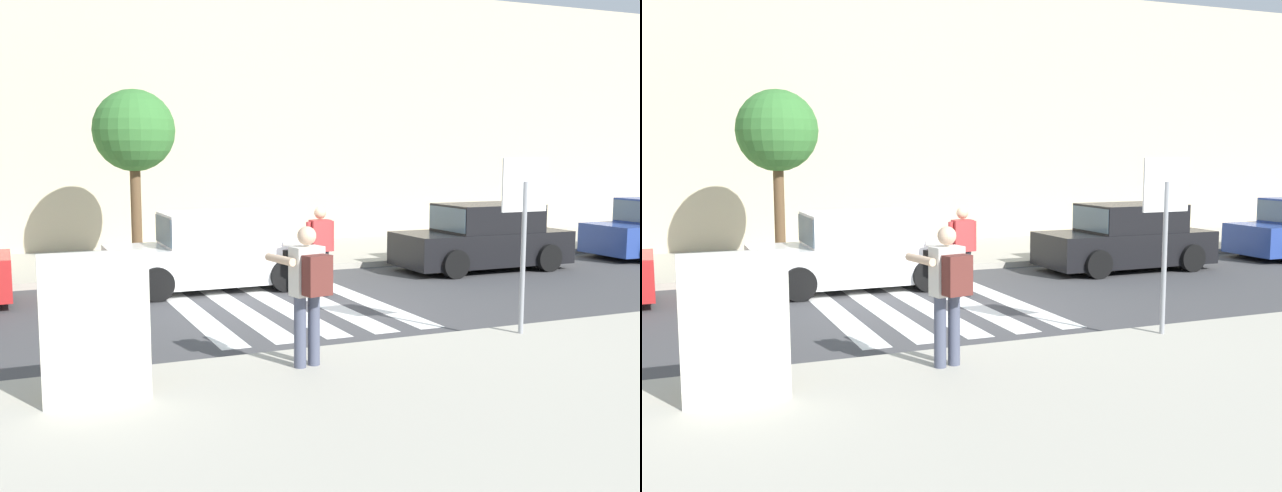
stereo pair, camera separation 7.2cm
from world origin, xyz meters
TOP-DOWN VIEW (x-y plane):
  - ground_plane at (0.00, 0.00)m, footprint 120.00×120.00m
  - sidewalk_near at (0.00, -6.20)m, footprint 60.00×6.00m
  - sidewalk_far at (0.00, 6.00)m, footprint 60.00×4.80m
  - building_facade_far at (0.00, 10.40)m, footprint 56.00×4.00m
  - crosswalk_stripe_0 at (-1.60, 0.20)m, footprint 0.44×5.20m
  - crosswalk_stripe_1 at (-0.80, 0.20)m, footprint 0.44×5.20m
  - crosswalk_stripe_2 at (0.00, 0.20)m, footprint 0.44×5.20m
  - crosswalk_stripe_3 at (0.80, 0.20)m, footprint 0.44×5.20m
  - crosswalk_stripe_4 at (1.60, 0.20)m, footprint 0.44×5.20m
  - stop_sign at (2.30, -3.65)m, footprint 0.76×0.08m
  - photographer_with_backpack at (-1.18, -4.03)m, footprint 0.68×0.91m
  - pedestrian_crossing at (0.98, 0.69)m, footprint 0.58×0.25m
  - parked_car_white at (-0.67, 2.30)m, footprint 4.10×1.92m
  - parked_car_black at (5.82, 2.30)m, footprint 4.10×1.92m
  - street_tree_center at (-1.73, 5.11)m, footprint 1.86×1.86m
  - advertising_board at (-3.71, -4.44)m, footprint 1.10×0.11m

SIDE VIEW (x-z plane):
  - ground_plane at x=0.00m, z-range 0.00..0.00m
  - crosswalk_stripe_0 at x=-1.60m, z-range 0.00..0.01m
  - crosswalk_stripe_1 at x=-0.80m, z-range 0.00..0.01m
  - crosswalk_stripe_2 at x=0.00m, z-range 0.00..0.01m
  - crosswalk_stripe_3 at x=0.80m, z-range 0.00..0.01m
  - crosswalk_stripe_4 at x=1.60m, z-range 0.00..0.01m
  - sidewalk_near at x=0.00m, z-range 0.00..0.14m
  - sidewalk_far at x=0.00m, z-range 0.00..0.14m
  - parked_car_white at x=-0.67m, z-range -0.05..1.50m
  - parked_car_black at x=5.82m, z-range -0.05..1.50m
  - advertising_board at x=-3.71m, z-range 0.14..1.74m
  - pedestrian_crossing at x=0.98m, z-range 0.11..1.84m
  - photographer_with_backpack at x=-1.18m, z-range 0.31..2.03m
  - stop_sign at x=2.30m, z-range 0.72..3.24m
  - street_tree_center at x=-1.73m, z-range 1.19..5.22m
  - building_facade_far at x=0.00m, z-range 0.00..7.61m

